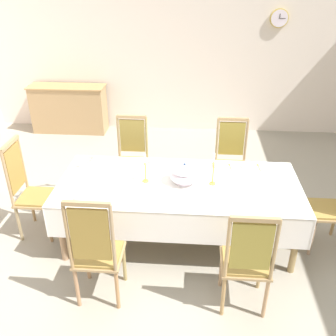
% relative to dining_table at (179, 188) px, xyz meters
% --- Properties ---
extents(ground, '(7.68, 7.13, 0.04)m').
position_rel_dining_table_xyz_m(ground, '(0.00, -0.12, -0.71)').
color(ground, '#9C9585').
extents(back_wall, '(7.68, 0.08, 3.54)m').
position_rel_dining_table_xyz_m(back_wall, '(0.00, 3.49, 1.08)').
color(back_wall, silver).
rests_on(back_wall, ground).
extents(dining_table, '(2.65, 1.15, 0.75)m').
position_rel_dining_table_xyz_m(dining_table, '(0.00, 0.00, 0.00)').
color(dining_table, tan).
rests_on(dining_table, ground).
extents(tablecloth, '(2.67, 1.17, 0.37)m').
position_rel_dining_table_xyz_m(tablecloth, '(0.00, 0.00, -0.02)').
color(tablecloth, white).
rests_on(tablecloth, dining_table).
extents(chair_south_a, '(0.44, 0.42, 1.20)m').
position_rel_dining_table_xyz_m(chair_south_a, '(-0.70, -0.99, -0.08)').
color(chair_south_a, '#AD7D53').
rests_on(chair_south_a, ground).
extents(chair_north_a, '(0.44, 0.42, 1.12)m').
position_rel_dining_table_xyz_m(chair_north_a, '(-0.70, 0.98, -0.11)').
color(chair_north_a, '#AB7C60').
rests_on(chair_north_a, ground).
extents(chair_south_b, '(0.44, 0.42, 1.12)m').
position_rel_dining_table_xyz_m(chair_south_b, '(0.66, -0.98, -0.11)').
color(chair_south_b, tan).
rests_on(chair_south_b, ground).
extents(chair_north_b, '(0.44, 0.42, 1.13)m').
position_rel_dining_table_xyz_m(chair_north_b, '(0.66, 0.98, -0.11)').
color(chair_north_b, tan).
rests_on(chair_north_b, ground).
extents(chair_head_west, '(0.42, 0.44, 1.19)m').
position_rel_dining_table_xyz_m(chair_head_west, '(-1.74, -0.00, -0.09)').
color(chair_head_west, tan).
rests_on(chair_head_west, ground).
extents(soup_tureen, '(0.32, 0.32, 0.25)m').
position_rel_dining_table_xyz_m(soup_tureen, '(0.06, 0.00, 0.19)').
color(soup_tureen, white).
rests_on(soup_tureen, tablecloth).
extents(candlestick_west, '(0.07, 0.07, 0.34)m').
position_rel_dining_table_xyz_m(candlestick_west, '(-0.37, 0.00, 0.21)').
color(candlestick_west, gold).
rests_on(candlestick_west, tablecloth).
extents(candlestick_east, '(0.07, 0.07, 0.38)m').
position_rel_dining_table_xyz_m(candlestick_east, '(0.37, -0.00, 0.23)').
color(candlestick_east, gold).
rests_on(candlestick_east, tablecloth).
extents(bowl_near_left, '(0.17, 0.17, 0.04)m').
position_rel_dining_table_xyz_m(bowl_near_left, '(0.48, 0.42, 0.10)').
color(bowl_near_left, white).
rests_on(bowl_near_left, tablecloth).
extents(bowl_near_right, '(0.18, 0.18, 0.03)m').
position_rel_dining_table_xyz_m(bowl_near_right, '(0.81, 0.44, 0.09)').
color(bowl_near_right, white).
rests_on(bowl_near_right, tablecloth).
extents(bowl_far_left, '(0.20, 0.20, 0.04)m').
position_rel_dining_table_xyz_m(bowl_far_left, '(-0.95, -0.41, 0.09)').
color(bowl_far_left, white).
rests_on(bowl_far_left, tablecloth).
extents(bowl_far_right, '(0.15, 0.15, 0.04)m').
position_rel_dining_table_xyz_m(bowl_far_right, '(-0.31, 0.46, 0.09)').
color(bowl_far_right, white).
rests_on(bowl_far_right, tablecloth).
extents(spoon_primary, '(0.04, 0.18, 0.01)m').
position_rel_dining_table_xyz_m(spoon_primary, '(0.59, 0.44, 0.08)').
color(spoon_primary, gold).
rests_on(spoon_primary, tablecloth).
extents(spoon_secondary, '(0.03, 0.18, 0.01)m').
position_rel_dining_table_xyz_m(spoon_secondary, '(0.93, 0.47, 0.08)').
color(spoon_secondary, gold).
rests_on(spoon_secondary, tablecloth).
extents(sideboard, '(1.44, 0.48, 0.90)m').
position_rel_dining_table_xyz_m(sideboard, '(-2.28, 3.17, -0.23)').
color(sideboard, tan).
rests_on(sideboard, ground).
extents(mounted_clock, '(0.32, 0.06, 0.32)m').
position_rel_dining_table_xyz_m(mounted_clock, '(1.53, 3.41, 1.41)').
color(mounted_clock, '#D1B251').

